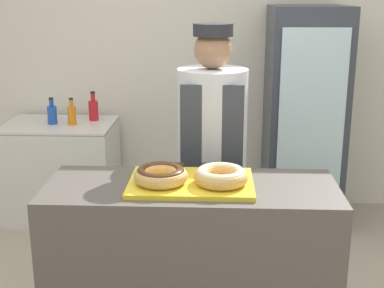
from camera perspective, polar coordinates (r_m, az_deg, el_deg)
wall_back at (r=4.59m, az=1.15°, el=9.92°), size 8.00×0.06×2.70m
display_counter at (r=2.79m, az=-0.09°, el=-13.40°), size 1.43×0.55×0.93m
serving_tray at (r=2.59m, az=-0.10°, el=-4.18°), size 0.60×0.41×0.02m
donut_chocolate_glaze at (r=2.55m, az=-3.35°, el=-3.26°), size 0.26×0.26×0.08m
donut_light_glaze at (r=2.54m, az=3.10°, el=-3.35°), size 0.26×0.26×0.08m
brownie_back_left at (r=2.73m, az=-1.68°, el=-2.51°), size 0.07×0.07×0.03m
brownie_back_right at (r=2.72m, az=1.78°, el=-2.56°), size 0.07×0.07×0.03m
baker_person at (r=3.22m, az=2.11°, el=-1.58°), size 0.41×0.41×1.66m
beverage_fridge at (r=4.33m, az=11.81°, el=2.72°), size 0.58×0.69×1.73m
chest_freezer at (r=4.59m, az=-13.71°, el=-2.66°), size 0.88×0.63×0.80m
bottle_red at (r=4.51m, az=-10.47°, el=3.66°), size 0.08×0.08×0.24m
bottle_blue at (r=4.46m, az=-14.69°, el=3.13°), size 0.08×0.08×0.22m
bottle_orange at (r=4.39m, az=-12.69°, el=3.10°), size 0.07×0.07×0.22m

